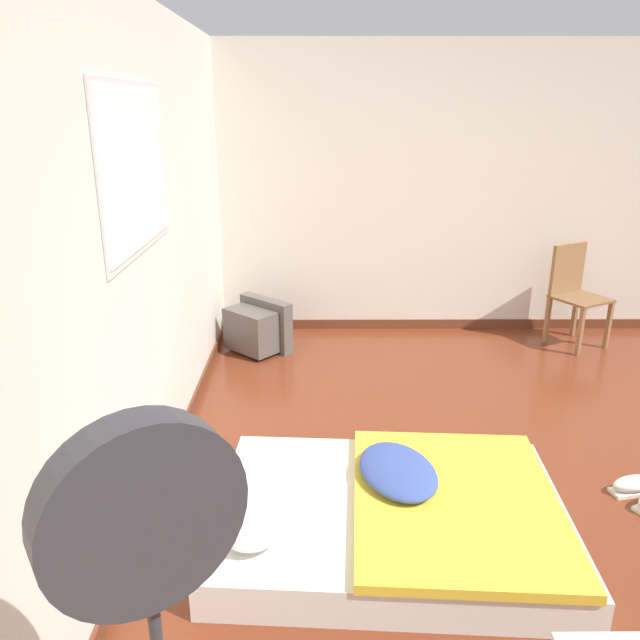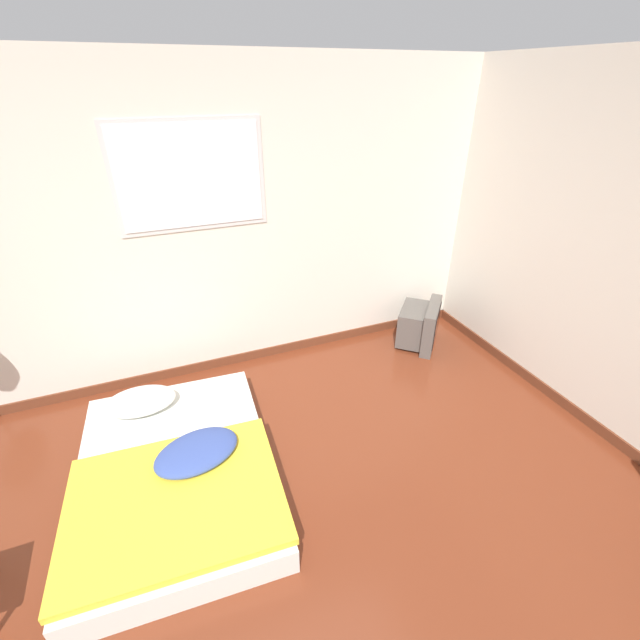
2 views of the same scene
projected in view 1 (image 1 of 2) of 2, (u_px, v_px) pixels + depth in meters
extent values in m
plane|color=maroon|center=(589.00, 483.00, 3.58)|extent=(20.00, 20.00, 0.00)
cube|color=silver|center=(134.00, 263.00, 3.14)|extent=(7.66, 0.06, 2.60)
cube|color=brown|center=(163.00, 477.00, 3.55)|extent=(7.66, 0.02, 0.09)
cube|color=silver|center=(135.00, 169.00, 3.04)|extent=(1.13, 0.01, 0.82)
cube|color=white|center=(137.00, 169.00, 3.04)|extent=(1.06, 0.01, 0.75)
cube|color=silver|center=(488.00, 192.00, 5.67)|extent=(0.06, 7.31, 2.60)
cube|color=brown|center=(478.00, 324.00, 6.04)|extent=(0.02, 7.31, 0.09)
cube|color=silver|center=(390.00, 519.00, 3.11)|extent=(1.33, 1.79, 0.19)
ellipsoid|color=white|center=(256.00, 514.00, 2.89)|extent=(0.54, 0.37, 0.14)
cube|color=yellow|center=(456.00, 501.00, 3.06)|extent=(1.31, 1.07, 0.05)
ellipsoid|color=#384C93|center=(398.00, 471.00, 3.20)|extent=(0.62, 0.50, 0.11)
cube|color=#56514C|center=(251.00, 330.00, 5.39)|extent=(0.50, 0.51, 0.36)
cube|color=#56514C|center=(266.00, 323.00, 5.52)|extent=(0.46, 0.49, 0.45)
cube|color=black|center=(271.00, 320.00, 5.55)|extent=(0.31, 0.34, 0.32)
cube|color=olive|center=(608.00, 325.00, 5.50)|extent=(0.05, 0.05, 0.43)
cube|color=olive|center=(580.00, 332.00, 5.34)|extent=(0.05, 0.05, 0.43)
cube|color=olive|center=(575.00, 314.00, 5.80)|extent=(0.05, 0.05, 0.43)
cube|color=olive|center=(547.00, 320.00, 5.64)|extent=(0.05, 0.05, 0.43)
cube|color=brown|center=(581.00, 299.00, 5.49)|extent=(0.55, 0.55, 0.02)
cube|color=olive|center=(568.00, 268.00, 5.57)|extent=(0.22, 0.36, 0.45)
cube|color=silver|center=(633.00, 491.00, 3.48)|extent=(0.15, 0.27, 0.02)
ellipsoid|color=white|center=(635.00, 484.00, 3.47)|extent=(0.16, 0.28, 0.09)
cylinder|color=#333338|center=(143.00, 514.00, 1.24)|extent=(0.31, 0.40, 0.43)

